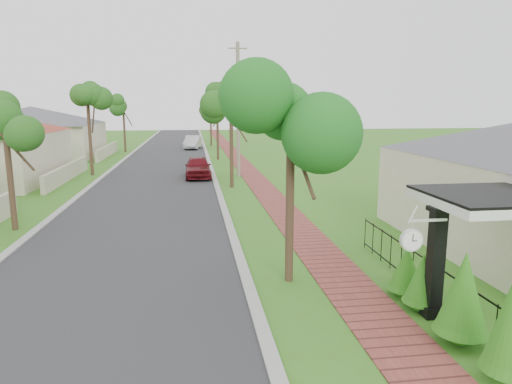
{
  "coord_description": "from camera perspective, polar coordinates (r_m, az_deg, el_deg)",
  "views": [
    {
      "loc": [
        -0.71,
        -9.96,
        4.66
      ],
      "look_at": [
        1.59,
        6.53,
        1.5
      ],
      "focal_mm": 32.0,
      "sensor_mm": 36.0,
      "label": 1
    }
  ],
  "objects": [
    {
      "name": "station_clock",
      "position": [
        10.03,
        18.98,
        -5.54
      ],
      "size": [
        0.99,
        0.13,
        0.68
      ],
      "color": "white",
      "rests_on": "ground"
    },
    {
      "name": "ground",
      "position": [
        11.02,
        -3.62,
        -14.3
      ],
      "size": [
        160.0,
        160.0,
        0.0
      ],
      "primitive_type": "plane",
      "color": "#3D751B",
      "rests_on": "ground"
    },
    {
      "name": "utility_pole",
      "position": [
        30.11,
        -2.25,
        10.2
      ],
      "size": [
        1.2,
        0.24,
        8.63
      ],
      "color": "gray",
      "rests_on": "ground"
    },
    {
      "name": "near_tree",
      "position": [
        11.74,
        4.38,
        7.97
      ],
      "size": [
        2.01,
        2.01,
        5.15
      ],
      "color": "#382619",
      "rests_on": "ground"
    },
    {
      "name": "parked_car_white",
      "position": [
        50.47,
        -7.92,
        6.16
      ],
      "size": [
        2.11,
        4.46,
        1.41
      ],
      "primitive_type": "imported",
      "rotation": [
        0.0,
        0.0,
        -0.15
      ],
      "color": "silver",
      "rests_on": "ground"
    },
    {
      "name": "porch_post",
      "position": [
        10.98,
        21.47,
        -8.85
      ],
      "size": [
        0.48,
        0.48,
        2.52
      ],
      "color": "black",
      "rests_on": "ground"
    },
    {
      "name": "sidewalk",
      "position": [
        30.58,
        -0.42,
        1.98
      ],
      "size": [
        1.5,
        120.0,
        0.03
      ],
      "primitive_type": "cube",
      "color": "brown",
      "rests_on": "ground"
    },
    {
      "name": "picket_fence",
      "position": [
        12.15,
        20.42,
        -9.82
      ],
      "size": [
        0.03,
        8.02,
        1.0
      ],
      "color": "black",
      "rests_on": "ground"
    },
    {
      "name": "kerb_right",
      "position": [
        30.35,
        -5.29,
        1.87
      ],
      "size": [
        0.3,
        120.0,
        0.1
      ],
      "primitive_type": "cube",
      "color": "#9E9E99",
      "rests_on": "ground"
    },
    {
      "name": "street_trees",
      "position": [
        36.87,
        -11.51,
        10.35
      ],
      "size": [
        10.7,
        37.65,
        5.89
      ],
      "color": "#382619",
      "rests_on": "ground"
    },
    {
      "name": "hedge_row",
      "position": [
        10.29,
        23.38,
        -11.87
      ],
      "size": [
        0.93,
        4.57,
        2.19
      ],
      "color": "#206B15",
      "rests_on": "ground"
    },
    {
      "name": "road",
      "position": [
        30.41,
        -12.18,
        1.69
      ],
      "size": [
        7.0,
        120.0,
        0.02
      ],
      "primitive_type": "cube",
      "color": "#28282B",
      "rests_on": "ground"
    },
    {
      "name": "far_house_grey",
      "position": [
        46.27,
        -26.08,
        6.8
      ],
      "size": [
        15.56,
        15.56,
        4.6
      ],
      "color": "beige",
      "rests_on": "ground"
    },
    {
      "name": "kerb_left",
      "position": [
        30.9,
        -18.94,
        1.49
      ],
      "size": [
        0.3,
        120.0,
        0.1
      ],
      "primitive_type": "cube",
      "color": "#9E9E99",
      "rests_on": "ground"
    },
    {
      "name": "parked_car_red",
      "position": [
        30.1,
        -7.26,
        3.1
      ],
      "size": [
        1.67,
        4.1,
        1.39
      ],
      "primitive_type": "imported",
      "rotation": [
        0.0,
        0.0,
        0.01
      ],
      "color": "#5A0D13",
      "rests_on": "ground"
    }
  ]
}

